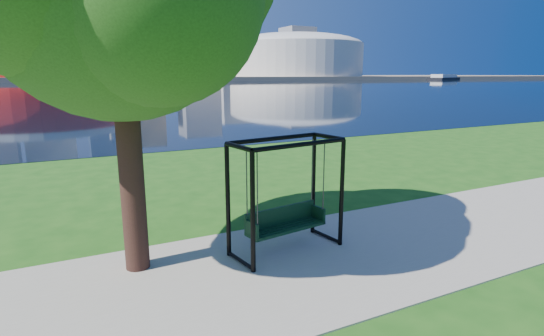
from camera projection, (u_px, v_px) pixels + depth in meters
ground at (277, 256)px, 8.04m from camera, size 900.00×900.00×0.00m
path at (290, 266)px, 7.61m from camera, size 120.00×4.00×0.03m
river at (73, 89)px, 97.01m from camera, size 900.00×180.00×0.02m
far_bank at (60, 78)px, 274.72m from camera, size 900.00×228.00×2.00m
stadium at (37, 51)px, 205.54m from camera, size 83.00×83.00×32.00m
arena at (296, 54)px, 268.77m from camera, size 84.00×84.00×26.56m
skyline at (47, 23)px, 276.97m from camera, size 392.00×66.00×96.50m
swing at (286, 198)px, 8.06m from camera, size 2.27×1.24×2.20m
barge at (444, 77)px, 256.23m from camera, size 33.25×20.57×3.24m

